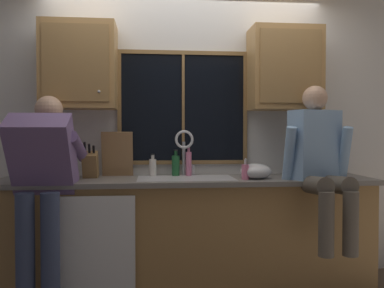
{
  "coord_description": "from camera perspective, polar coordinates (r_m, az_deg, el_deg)",
  "views": [
    {
      "loc": [
        -0.28,
        -3.64,
        1.29
      ],
      "look_at": [
        0.04,
        -0.3,
        1.2
      ],
      "focal_mm": 37.74,
      "sensor_mm": 36.0,
      "label": 1
    }
  ],
  "objects": [
    {
      "name": "back_wall",
      "position": [
        3.71,
        -1.15,
        1.22
      ],
      "size": [
        5.44,
        0.12,
        2.55
      ],
      "primitive_type": "cube",
      "color": "silver",
      "rests_on": "floor"
    },
    {
      "name": "window_glass",
      "position": [
        3.65,
        -1.26,
        5.15
      ],
      "size": [
        1.1,
        0.02,
        0.95
      ],
      "primitive_type": "cube",
      "color": "black"
    },
    {
      "name": "window_frame_top",
      "position": [
        3.7,
        -1.26,
        12.78
      ],
      "size": [
        1.17,
        0.02,
        0.04
      ],
      "primitive_type": "cube",
      "color": "olive"
    },
    {
      "name": "window_frame_bottom",
      "position": [
        3.64,
        -1.25,
        -2.6
      ],
      "size": [
        1.17,
        0.02,
        0.04
      ],
      "primitive_type": "cube",
      "color": "olive"
    },
    {
      "name": "window_frame_left",
      "position": [
        3.64,
        -10.23,
        5.13
      ],
      "size": [
        0.03,
        0.02,
        0.95
      ],
      "primitive_type": "cube",
      "color": "olive"
    },
    {
      "name": "window_frame_right",
      "position": [
        3.72,
        7.52,
        5.06
      ],
      "size": [
        0.03,
        0.02,
        0.95
      ],
      "primitive_type": "cube",
      "color": "olive"
    },
    {
      "name": "window_mullion_center",
      "position": [
        3.64,
        -1.25,
        5.16
      ],
      "size": [
        0.02,
        0.02,
        0.95
      ],
      "primitive_type": "cube",
      "color": "olive"
    },
    {
      "name": "lower_cabinet_run",
      "position": [
        3.47,
        -0.7,
        -12.74
      ],
      "size": [
        3.04,
        0.58,
        0.88
      ],
      "primitive_type": "cube",
      "color": "#A07744",
      "rests_on": "floor"
    },
    {
      "name": "countertop",
      "position": [
        3.36,
        -0.68,
        -5.2
      ],
      "size": [
        3.1,
        0.62,
        0.04
      ],
      "primitive_type": "cube",
      "color": "slate",
      "rests_on": "lower_cabinet_run"
    },
    {
      "name": "dishwasher_front",
      "position": [
        3.17,
        -13.6,
        -13.79
      ],
      "size": [
        0.6,
        0.02,
        0.74
      ],
      "primitive_type": "cube",
      "color": "white"
    },
    {
      "name": "upper_cabinet_left",
      "position": [
        3.57,
        -15.63,
        10.59
      ],
      "size": [
        0.61,
        0.36,
        0.72
      ],
      "color": "#B2844C"
    },
    {
      "name": "upper_cabinet_right",
      "position": [
        3.7,
        12.96,
        10.28
      ],
      "size": [
        0.61,
        0.36,
        0.72
      ],
      "color": "#B2844C"
    },
    {
      "name": "sink",
      "position": [
        3.38,
        -0.89,
        -6.49
      ],
      "size": [
        0.8,
        0.46,
        0.21
      ],
      "color": "#B7B7BC",
      "rests_on": "lower_cabinet_run"
    },
    {
      "name": "faucet",
      "position": [
        3.53,
        -1.01,
        -0.44
      ],
      "size": [
        0.18,
        0.09,
        0.4
      ],
      "color": "silver",
      "rests_on": "countertop"
    },
    {
      "name": "person_standing",
      "position": [
        3.13,
        -20.39,
        -4.51
      ],
      "size": [
        0.53,
        0.68,
        1.58
      ],
      "color": "#384260",
      "rests_on": "floor"
    },
    {
      "name": "person_sitting_on_counter",
      "position": [
        3.34,
        17.57,
        -1.81
      ],
      "size": [
        0.54,
        0.65,
        1.26
      ],
      "color": "#595147",
      "rests_on": "countertop"
    },
    {
      "name": "knife_block",
      "position": [
        3.48,
        -14.17,
        -2.9
      ],
      "size": [
        0.12,
        0.18,
        0.32
      ],
      "color": "olive",
      "rests_on": "countertop"
    },
    {
      "name": "cutting_board",
      "position": [
        3.57,
        -10.51,
        -1.42
      ],
      "size": [
        0.27,
        0.1,
        0.39
      ],
      "primitive_type": "cube",
      "rotation": [
        0.21,
        0.0,
        0.0
      ],
      "color": "#997047",
      "rests_on": "countertop"
    },
    {
      "name": "mixing_bowl",
      "position": [
        3.38,
        8.98,
        -3.85
      ],
      "size": [
        0.26,
        0.26,
        0.13
      ],
      "primitive_type": "ellipsoid",
      "color": "silver",
      "rests_on": "countertop"
    },
    {
      "name": "soap_dispenser",
      "position": [
        3.3,
        7.54,
        -3.86
      ],
      "size": [
        0.06,
        0.07,
        0.17
      ],
      "color": "pink",
      "rests_on": "countertop"
    },
    {
      "name": "bottle_green_glass",
      "position": [
        3.55,
        -5.57,
        -3.23
      ],
      "size": [
        0.06,
        0.06,
        0.2
      ],
      "color": "silver",
      "rests_on": "countertop"
    },
    {
      "name": "bottle_tall_clear",
      "position": [
        3.55,
        -2.32,
        -2.98
      ],
      "size": [
        0.07,
        0.07,
        0.23
      ],
      "color": "#1E592D",
      "rests_on": "countertop"
    },
    {
      "name": "bottle_amber_small",
      "position": [
        3.54,
        -0.48,
        -2.7
      ],
      "size": [
        0.05,
        0.05,
        0.28
      ],
      "color": "pink",
      "rests_on": "countertop"
    }
  ]
}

